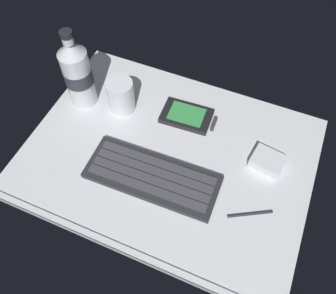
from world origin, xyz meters
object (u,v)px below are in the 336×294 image
at_px(keyboard, 152,177).
at_px(stylus_pen, 250,213).
at_px(water_bottle, 78,73).
at_px(charger_block, 268,161).
at_px(handheld_device, 189,117).
at_px(juice_cup, 121,97).

height_order(keyboard, stylus_pen, keyboard).
distance_m(water_bottle, charger_block, 0.48).
height_order(water_bottle, stylus_pen, water_bottle).
xyz_separation_m(handheld_device, juice_cup, (-0.16, -0.03, 0.03)).
bearing_deg(charger_block, water_bottle, 179.07).
relative_size(juice_cup, stylus_pen, 0.89).
xyz_separation_m(juice_cup, water_bottle, (-0.10, -0.01, 0.05)).
bearing_deg(water_bottle, juice_cup, 7.44).
bearing_deg(keyboard, water_bottle, 150.78).
bearing_deg(keyboard, charger_block, 31.24).
xyz_separation_m(charger_block, stylus_pen, (-0.00, -0.13, -0.01)).
xyz_separation_m(water_bottle, charger_block, (0.47, -0.01, -0.08)).
bearing_deg(handheld_device, keyboard, -94.10).
xyz_separation_m(juice_cup, stylus_pen, (0.37, -0.15, -0.04)).
bearing_deg(juice_cup, stylus_pen, -22.20).
bearing_deg(handheld_device, water_bottle, -170.40).
relative_size(water_bottle, stylus_pen, 2.19).
bearing_deg(juice_cup, keyboard, -45.51).
distance_m(keyboard, juice_cup, 0.22).
relative_size(handheld_device, juice_cup, 1.54).
distance_m(keyboard, charger_block, 0.26).
xyz_separation_m(handheld_device, water_bottle, (-0.27, -0.04, 0.08)).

